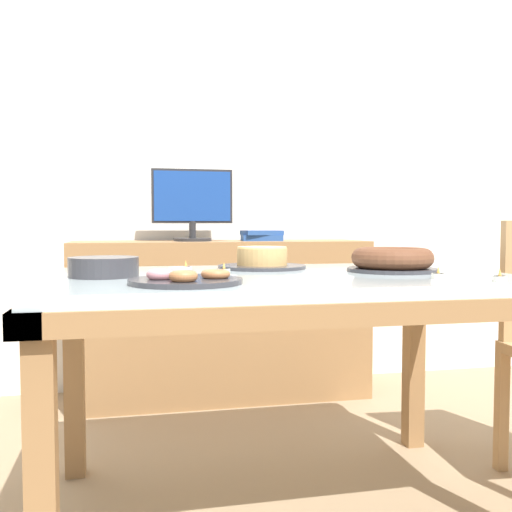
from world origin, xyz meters
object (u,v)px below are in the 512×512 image
object	(u,v)px
pastry_platter	(185,279)
tealight_centre	(500,278)
book_stack	(262,236)
tealight_near_cakes	(186,268)
computer_monitor	(192,205)
plate_stack	(104,267)
tealight_right_edge	(224,271)
tealight_near_front	(376,262)
tealight_left_edge	(438,275)
cake_golden_bundt	(392,260)
cake_chocolate_round	(262,260)

from	to	relation	value
pastry_platter	tealight_centre	xyz separation A→B (m)	(0.86, -0.13, -0.00)
book_stack	tealight_near_cakes	xyz separation A→B (m)	(-0.51, -1.07, -0.09)
book_stack	tealight_centre	bearing A→B (deg)	-79.30
computer_monitor	pastry_platter	xyz separation A→B (m)	(-0.18, -1.49, -0.25)
tealight_near_cakes	tealight_centre	xyz separation A→B (m)	(0.81, -0.55, 0.00)
pastry_platter	plate_stack	world-z (taller)	plate_stack
tealight_right_edge	tealight_near_front	world-z (taller)	same
pastry_platter	plate_stack	xyz separation A→B (m)	(-0.22, 0.26, 0.02)
book_stack	tealight_centre	xyz separation A→B (m)	(0.31, -1.62, -0.09)
tealight_near_cakes	tealight_left_edge	bearing A→B (deg)	-31.77
tealight_left_edge	book_stack	bearing A→B (deg)	97.14
tealight_near_front	tealight_centre	xyz separation A→B (m)	(0.03, -0.74, 0.00)
tealight_near_cakes	tealight_centre	distance (m)	0.98
computer_monitor	cake_golden_bundt	size ratio (longest dim) A/B	1.40
plate_stack	tealight_left_edge	world-z (taller)	plate_stack
cake_chocolate_round	tealight_near_cakes	bearing A→B (deg)	-166.67
pastry_platter	cake_chocolate_round	bearing A→B (deg)	56.58
book_stack	cake_golden_bundt	xyz separation A→B (m)	(0.17, -1.23, -0.06)
book_stack	plate_stack	bearing A→B (deg)	-122.23
cake_chocolate_round	tealight_near_cakes	world-z (taller)	cake_chocolate_round
computer_monitor	cake_golden_bundt	xyz separation A→B (m)	(0.55, -1.23, -0.22)
computer_monitor	tealight_right_edge	world-z (taller)	computer_monitor
computer_monitor	cake_golden_bundt	bearing A→B (deg)	-66.00
book_stack	tealight_right_edge	bearing A→B (deg)	-108.43
computer_monitor	tealight_centre	bearing A→B (deg)	-67.20
cake_golden_bundt	book_stack	bearing A→B (deg)	97.99
tealight_left_edge	tealight_near_front	bearing A→B (deg)	82.42
cake_chocolate_round	pastry_platter	xyz separation A→B (m)	(-0.32, -0.49, -0.02)
plate_stack	tealight_near_front	world-z (taller)	plate_stack
tealight_near_front	tealight_near_cakes	bearing A→B (deg)	-166.22
cake_chocolate_round	tealight_near_front	bearing A→B (deg)	14.04
plate_stack	tealight_centre	bearing A→B (deg)	-19.98
book_stack	tealight_right_edge	world-z (taller)	book_stack
pastry_platter	tealight_right_edge	size ratio (longest dim) A/B	7.61
tealight_right_edge	plate_stack	bearing A→B (deg)	-175.76
cake_chocolate_round	plate_stack	bearing A→B (deg)	-157.51
plate_stack	tealight_left_edge	size ratio (longest dim) A/B	5.25
tealight_near_cakes	plate_stack	bearing A→B (deg)	-148.86
plate_stack	tealight_centre	size ratio (longest dim) A/B	5.25
tealight_near_cakes	tealight_centre	bearing A→B (deg)	-34.04
tealight_centre	tealight_left_edge	bearing A→B (deg)	134.78
cake_chocolate_round	cake_golden_bundt	bearing A→B (deg)	-29.68
computer_monitor	tealight_left_edge	distance (m)	1.62
pastry_platter	computer_monitor	bearing A→B (deg)	83.24
tealight_left_edge	tealight_centre	xyz separation A→B (m)	(0.12, -0.12, 0.00)
book_stack	tealight_near_cakes	bearing A→B (deg)	-115.55
pastry_platter	tealight_near_cakes	size ratio (longest dim) A/B	7.61
plate_stack	tealight_right_edge	distance (m)	0.37
cake_golden_bundt	plate_stack	world-z (taller)	cake_golden_bundt
tealight_centre	pastry_platter	bearing A→B (deg)	171.45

